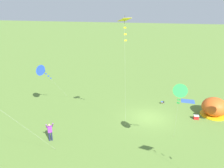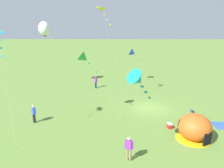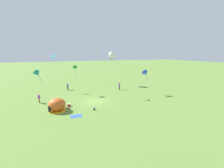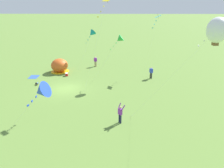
% 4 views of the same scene
% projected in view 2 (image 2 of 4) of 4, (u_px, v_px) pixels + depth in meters
% --- Properties ---
extents(ground_plane, '(300.00, 300.00, 0.00)m').
position_uv_depth(ground_plane, '(150.00, 108.00, 24.33)').
color(ground_plane, olive).
extents(popup_tent, '(2.81, 2.81, 2.10)m').
position_uv_depth(popup_tent, '(195.00, 128.00, 17.32)').
color(popup_tent, '#D8591E').
rests_on(popup_tent, ground).
extents(picnic_blanket, '(1.71, 1.31, 0.01)m').
position_uv_depth(picnic_blanket, '(220.00, 125.00, 19.97)').
color(picnic_blanket, '#3359A5').
rests_on(picnic_blanket, ground).
extents(cooler_box, '(0.57, 0.43, 0.44)m').
position_uv_depth(cooler_box, '(169.00, 126.00, 19.43)').
color(cooler_box, red).
rests_on(cooler_box, ground).
extents(toddler_crawling, '(0.43, 0.54, 0.32)m').
position_uv_depth(toddler_crawling, '(192.00, 111.00, 23.01)').
color(toddler_crawling, black).
rests_on(toddler_crawling, ground).
extents(person_strolling, '(0.42, 0.48, 1.72)m').
position_uv_depth(person_strolling, '(34.00, 113.00, 20.38)').
color(person_strolling, black).
rests_on(person_strolling, ground).
extents(person_far_back, '(0.36, 0.56, 1.72)m').
position_uv_depth(person_far_back, '(129.00, 148.00, 14.49)').
color(person_far_back, '#8C7251').
rests_on(person_far_back, ground).
extents(person_arms_raised, '(0.72, 0.68, 1.89)m').
position_uv_depth(person_arms_raised, '(96.00, 81.00, 32.16)').
color(person_arms_raised, '#1E2347').
rests_on(person_arms_raised, ground).
extents(kite_yellow, '(1.10, 3.47, 11.02)m').
position_uv_depth(kite_yellow, '(103.00, 13.00, 23.63)').
color(kite_yellow, silver).
rests_on(kite_yellow, ground).
extents(kite_white, '(2.53, 7.03, 9.56)m').
position_uv_depth(kite_white, '(44.00, 28.00, 31.04)').
color(kite_white, silver).
rests_on(kite_white, ground).
extents(kite_green, '(1.03, 4.31, 6.54)m').
position_uv_depth(kite_green, '(84.00, 58.00, 20.49)').
color(kite_green, silver).
rests_on(kite_green, ground).
extents(kite_blue, '(1.40, 4.95, 5.51)m').
position_uv_depth(kite_blue, '(133.00, 53.00, 34.76)').
color(kite_blue, silver).
rests_on(kite_blue, ground).
extents(kite_teal, '(2.52, 3.10, 6.26)m').
position_uv_depth(kite_teal, '(138.00, 80.00, 13.51)').
color(kite_teal, silver).
rests_on(kite_teal, ground).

